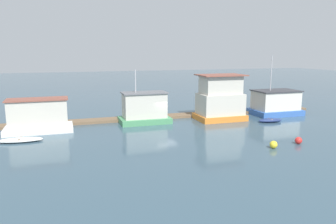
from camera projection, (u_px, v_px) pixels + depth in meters
The scene contains 10 objects.
ground_plane at pixel (165, 122), 37.96m from camera, with size 200.00×200.00×0.00m, color #385160.
dock_walkway at pixel (159, 117), 40.37m from camera, with size 42.40×2.06×0.30m, color brown.
houseboat_white at pixel (38, 117), 33.31m from camera, with size 6.63×3.33×3.42m.
houseboat_green at pixel (144, 109), 37.51m from camera, with size 5.73×3.41×6.11m.
houseboat_orange at pixel (220, 99), 39.04m from camera, with size 5.61×3.86×5.42m.
houseboat_blue at pixel (275, 103), 42.45m from camera, with size 6.13×4.14×7.56m.
dinghy_white at pixel (20, 140), 29.77m from camera, with size 4.06×1.71×0.37m.
dinghy_navy at pixel (270, 120), 37.98m from camera, with size 2.95×1.30×0.46m.
buoy_yellow at pixel (274, 145), 27.76m from camera, with size 0.66×0.66×0.66m, color yellow.
buoy_red at pixel (298, 140), 29.09m from camera, with size 0.63×0.63×0.63m, color red.
Camera 1 is at (-11.09, -35.40, 8.14)m, focal length 35.00 mm.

